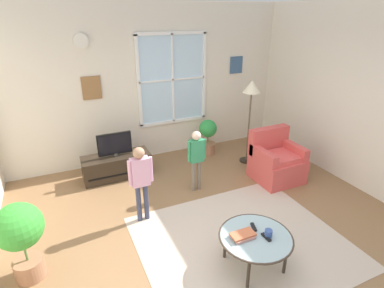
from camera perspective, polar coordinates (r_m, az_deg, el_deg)
name	(u,v)px	position (r m, az deg, el deg)	size (l,w,h in m)	color
ground_plane	(221,239)	(4.25, 5.39, -17.03)	(5.99, 6.20, 0.02)	olive
back_wall	(150,84)	(6.01, -7.72, 10.93)	(5.39, 0.17, 2.90)	beige
area_rug	(242,242)	(4.22, 9.13, -17.36)	(2.55, 2.22, 0.01)	#C6B29E
tv_stand	(117,166)	(5.64, -13.70, -3.96)	(1.17, 0.46, 0.41)	#2D2319
television	(115,144)	(5.46, -14.11, -0.01)	(0.58, 0.08, 0.42)	#4C4C4C
armchair	(276,162)	(5.56, 15.23, -3.16)	(0.76, 0.74, 0.87)	#D14C47
coffee_table	(256,238)	(3.69, 11.67, -16.62)	(0.84, 0.84, 0.42)	#99B2B7
book_stack	(243,235)	(3.63, 9.35, -16.30)	(0.28, 0.18, 0.05)	tan
cup	(268,233)	(3.68, 13.93, -15.73)	(0.09, 0.09, 0.09)	#334C8C
remote_near_books	(254,227)	(3.79, 11.30, -14.79)	(0.04, 0.14, 0.02)	black
remote_near_cup	(266,237)	(3.68, 13.53, -16.38)	(0.04, 0.14, 0.02)	black
person_pink_shirt	(141,176)	(4.21, -9.48, -5.87)	(0.34, 0.15, 1.12)	#333851
person_green_shirt	(196,154)	(4.88, 0.81, -1.90)	(0.31, 0.14, 1.04)	#726656
potted_plant_by_window	(208,135)	(6.30, 2.95, 1.70)	(0.36, 0.36, 0.73)	#9E6B4C
potted_plant_corner	(20,233)	(3.82, -29.14, -14.22)	(0.50, 0.50, 0.94)	#9E6B4C
floor_lamp	(251,95)	(5.74, 10.88, 8.89)	(0.32, 0.32, 1.60)	black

